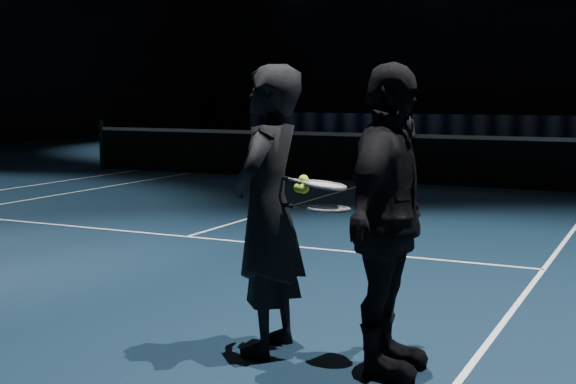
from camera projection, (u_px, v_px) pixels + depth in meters
name	position (u px, v px, depth m)	size (l,w,h in m)	color
floor	(370.00, 183.00, 15.29)	(36.00, 36.00, 0.00)	black
wall_back	(533.00, 6.00, 30.76)	(30.00, 30.00, 0.00)	black
court_lines	(370.00, 183.00, 15.29)	(10.98, 23.78, 0.01)	white
net_post_left	(102.00, 145.00, 17.99)	(0.10, 0.10, 1.10)	black
net_mesh	(371.00, 159.00, 15.24)	(12.80, 0.02, 0.86)	black
net_tape	(371.00, 135.00, 15.18)	(12.80, 0.03, 0.07)	white
sponsor_backdrop	(517.00, 127.00, 29.09)	(22.00, 0.15, 0.90)	black
player_a	(268.00, 210.00, 5.25)	(0.69, 0.45, 1.90)	black
player_b	(388.00, 221.00, 4.83)	(1.11, 0.46, 1.90)	black
racket_lower	(329.00, 209.00, 5.02)	(0.68, 0.22, 0.03)	black
racket_upper	(325.00, 185.00, 5.06)	(0.68, 0.22, 0.03)	black
tennis_balls	(302.00, 186.00, 5.11)	(0.12, 0.10, 0.12)	#C7E530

